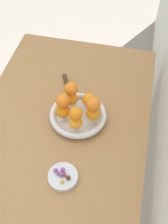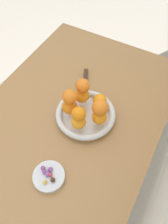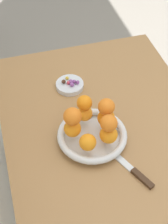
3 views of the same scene
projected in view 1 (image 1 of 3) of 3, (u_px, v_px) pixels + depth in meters
name	position (u px, v px, depth m)	size (l,w,h in m)	color
ground_plane	(70.00, 186.00, 1.84)	(6.00, 6.00, 0.00)	gray
dining_table	(64.00, 129.00, 1.33)	(1.10, 0.76, 0.74)	#9E7042
fruit_bowl	(78.00, 115.00, 1.24)	(0.25, 0.25, 0.04)	silver
candy_dish	(63.00, 177.00, 1.07)	(0.12, 0.12, 0.02)	silver
orange_0	(63.00, 111.00, 1.19)	(0.06, 0.06, 0.06)	orange
orange_1	(76.00, 122.00, 1.16)	(0.06, 0.06, 0.06)	orange
orange_2	(93.00, 114.00, 1.18)	(0.06, 0.06, 0.06)	orange
orange_3	(89.00, 100.00, 1.23)	(0.06, 0.06, 0.06)	orange
orange_4	(71.00, 98.00, 1.23)	(0.06, 0.06, 0.06)	orange
orange_5	(63.00, 101.00, 1.14)	(0.06, 0.06, 0.06)	orange
orange_6	(93.00, 104.00, 1.13)	(0.06, 0.06, 0.06)	orange
orange_7	(71.00, 89.00, 1.19)	(0.06, 0.06, 0.06)	orange
orange_8	(76.00, 114.00, 1.11)	(0.06, 0.06, 0.06)	orange
candy_ball_0	(62.00, 182.00, 1.04)	(0.01, 0.01, 0.01)	gold
candy_ball_1	(63.00, 170.00, 1.06)	(0.02, 0.02, 0.02)	#8C4C99
candy_ball_2	(62.00, 174.00, 1.05)	(0.02, 0.02, 0.02)	#8C4C99
candy_ball_3	(68.00, 178.00, 1.04)	(0.02, 0.02, 0.02)	#472819
candy_ball_4	(58.00, 173.00, 1.06)	(0.02, 0.02, 0.02)	#8C4C99
candy_ball_5	(56.00, 170.00, 1.06)	(0.02, 0.02, 0.02)	#8C4C99
candy_ball_6	(64.00, 174.00, 1.05)	(0.01, 0.01, 0.01)	#C6384C
knife	(68.00, 90.00, 1.35)	(0.25, 0.13, 0.01)	#3F2819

